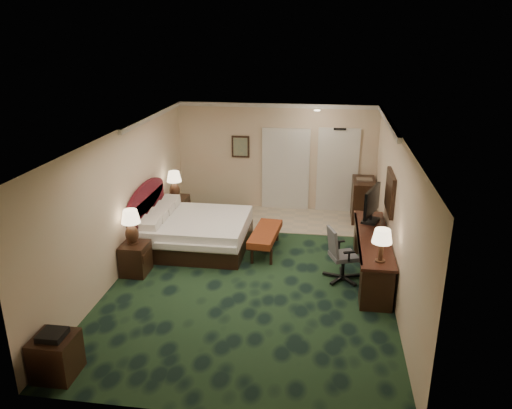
# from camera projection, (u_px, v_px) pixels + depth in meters

# --- Properties ---
(floor) EXTENTS (5.00, 7.50, 0.00)m
(floor) POSITION_uv_depth(u_px,v_px,m) (254.00, 273.00, 9.54)
(floor) COLOR black
(floor) RESTS_ON ground
(ceiling) EXTENTS (5.00, 7.50, 0.00)m
(ceiling) POSITION_uv_depth(u_px,v_px,m) (254.00, 134.00, 8.63)
(ceiling) COLOR white
(ceiling) RESTS_ON wall_back
(wall_back) EXTENTS (5.00, 0.00, 2.70)m
(wall_back) POSITION_uv_depth(u_px,v_px,m) (276.00, 157.00, 12.58)
(wall_back) COLOR beige
(wall_back) RESTS_ON ground
(wall_front) EXTENTS (5.00, 0.00, 2.70)m
(wall_front) POSITION_uv_depth(u_px,v_px,m) (206.00, 319.00, 5.59)
(wall_front) COLOR beige
(wall_front) RESTS_ON ground
(wall_left) EXTENTS (0.00, 7.50, 2.70)m
(wall_left) POSITION_uv_depth(u_px,v_px,m) (124.00, 200.00, 9.42)
(wall_left) COLOR beige
(wall_left) RESTS_ON ground
(wall_right) EXTENTS (0.00, 7.50, 2.70)m
(wall_right) POSITION_uv_depth(u_px,v_px,m) (395.00, 214.00, 8.75)
(wall_right) COLOR beige
(wall_right) RESTS_ON ground
(crown_molding) EXTENTS (5.00, 7.50, 0.10)m
(crown_molding) POSITION_uv_depth(u_px,v_px,m) (254.00, 137.00, 8.65)
(crown_molding) COLOR silver
(crown_molding) RESTS_ON wall_back
(tile_patch) EXTENTS (3.20, 1.70, 0.01)m
(tile_patch) POSITION_uv_depth(u_px,v_px,m) (308.00, 221.00, 12.12)
(tile_patch) COLOR #B4A991
(tile_patch) RESTS_ON ground
(headboard) EXTENTS (0.12, 2.00, 1.40)m
(headboard) POSITION_uv_depth(u_px,v_px,m) (148.00, 214.00, 10.56)
(headboard) COLOR #460B15
(headboard) RESTS_ON ground
(entry_door) EXTENTS (1.02, 0.06, 2.18)m
(entry_door) POSITION_uv_depth(u_px,v_px,m) (337.00, 171.00, 12.45)
(entry_door) COLOR silver
(entry_door) RESTS_ON ground
(closet_doors) EXTENTS (1.20, 0.06, 2.10)m
(closet_doors) POSITION_uv_depth(u_px,v_px,m) (286.00, 169.00, 12.61)
(closet_doors) COLOR beige
(closet_doors) RESTS_ON ground
(wall_art) EXTENTS (0.45, 0.06, 0.55)m
(wall_art) POSITION_uv_depth(u_px,v_px,m) (241.00, 147.00, 12.58)
(wall_art) COLOR slate
(wall_art) RESTS_ON wall_back
(wall_mirror) EXTENTS (0.05, 0.95, 0.75)m
(wall_mirror) POSITION_uv_depth(u_px,v_px,m) (390.00, 192.00, 9.25)
(wall_mirror) COLOR white
(wall_mirror) RESTS_ON wall_right
(bed) EXTENTS (2.07, 1.92, 0.66)m
(bed) POSITION_uv_depth(u_px,v_px,m) (198.00, 233.00, 10.57)
(bed) COLOR white
(bed) RESTS_ON ground
(nightstand_near) EXTENTS (0.48, 0.55, 0.60)m
(nightstand_near) POSITION_uv_depth(u_px,v_px,m) (135.00, 259.00, 9.45)
(nightstand_near) COLOR black
(nightstand_near) RESTS_ON ground
(nightstand_far) EXTENTS (0.51, 0.59, 0.64)m
(nightstand_far) POSITION_uv_depth(u_px,v_px,m) (177.00, 210.00, 11.93)
(nightstand_far) COLOR black
(nightstand_far) RESTS_ON ground
(lamp_near) EXTENTS (0.46, 0.46, 0.67)m
(lamp_near) POSITION_uv_depth(u_px,v_px,m) (131.00, 227.00, 9.27)
(lamp_near) COLOR black
(lamp_near) RESTS_ON nightstand_near
(lamp_far) EXTENTS (0.38, 0.38, 0.65)m
(lamp_far) POSITION_uv_depth(u_px,v_px,m) (174.00, 185.00, 11.67)
(lamp_far) COLOR black
(lamp_far) RESTS_ON nightstand_far
(bed_bench) EXTENTS (0.59, 1.42, 0.47)m
(bed_bench) POSITION_uv_depth(u_px,v_px,m) (265.00, 241.00, 10.39)
(bed_bench) COLOR maroon
(bed_bench) RESTS_ON ground
(side_table) EXTENTS (0.54, 0.54, 0.59)m
(side_table) POSITION_uv_depth(u_px,v_px,m) (56.00, 356.00, 6.65)
(side_table) COLOR black
(side_table) RESTS_ON ground
(desk) EXTENTS (0.59, 2.74, 0.79)m
(desk) POSITION_uv_depth(u_px,v_px,m) (372.00, 256.00, 9.35)
(desk) COLOR black
(desk) RESTS_ON ground
(tv) EXTENTS (0.38, 0.88, 0.71)m
(tv) POSITION_uv_depth(u_px,v_px,m) (372.00, 205.00, 9.80)
(tv) COLOR black
(tv) RESTS_ON desk
(desk_lamp) EXTENTS (0.40, 0.40, 0.58)m
(desk_lamp) POSITION_uv_depth(u_px,v_px,m) (381.00, 245.00, 8.13)
(desk_lamp) COLOR black
(desk_lamp) RESTS_ON desk
(desk_chair) EXTENTS (0.76, 0.74, 1.03)m
(desk_chair) POSITION_uv_depth(u_px,v_px,m) (344.00, 254.00, 9.15)
(desk_chair) COLOR #4C4C56
(desk_chair) RESTS_ON ground
(minibar) EXTENTS (0.53, 0.95, 1.00)m
(minibar) POSITION_uv_depth(u_px,v_px,m) (363.00, 200.00, 12.06)
(minibar) COLOR black
(minibar) RESTS_ON ground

